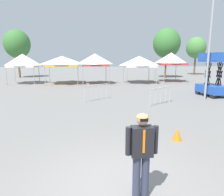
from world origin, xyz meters
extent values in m
plane|color=slate|center=(0.00, 0.00, 0.00)|extent=(140.00, 140.00, 0.00)
cylinder|color=#9E9EA3|center=(-9.78, 18.24, 1.03)|extent=(0.06, 0.06, 2.06)
cylinder|color=#9E9EA3|center=(-7.00, 18.40, 1.03)|extent=(0.06, 0.06, 2.06)
cylinder|color=#9E9EA3|center=(-9.94, 21.02, 1.03)|extent=(0.06, 0.06, 2.06)
cylinder|color=#9E9EA3|center=(-7.16, 21.18, 1.03)|extent=(0.06, 0.06, 2.06)
pyramid|color=white|center=(-8.47, 19.71, 2.70)|extent=(3.09, 3.09, 1.28)
cube|color=white|center=(-8.47, 19.71, 1.96)|extent=(3.06, 3.06, 0.20)
cylinder|color=#9E9EA3|center=(-5.57, 17.38, 1.10)|extent=(0.06, 0.06, 2.19)
cylinder|color=#9E9EA3|center=(-2.22, 17.62, 1.10)|extent=(0.06, 0.06, 2.19)
cylinder|color=#9E9EA3|center=(-5.81, 20.73, 1.10)|extent=(0.06, 0.06, 2.19)
cylinder|color=#9E9EA3|center=(-2.46, 20.97, 1.10)|extent=(0.06, 0.06, 2.19)
pyramid|color=white|center=(-4.02, 19.18, 2.65)|extent=(3.78, 3.78, 0.92)
cube|color=yellow|center=(-4.02, 19.18, 2.09)|extent=(3.74, 3.74, 0.20)
cylinder|color=#9E9EA3|center=(-1.67, 17.38, 1.10)|extent=(0.06, 0.06, 2.21)
cylinder|color=#9E9EA3|center=(1.12, 17.56, 1.10)|extent=(0.06, 0.06, 2.21)
cylinder|color=#9E9EA3|center=(-1.85, 20.18, 1.10)|extent=(0.06, 0.06, 2.21)
cylinder|color=#9E9EA3|center=(0.95, 20.35, 1.10)|extent=(0.06, 0.06, 2.21)
pyramid|color=white|center=(-0.36, 18.87, 2.79)|extent=(3.12, 3.12, 1.16)
cube|color=red|center=(-0.36, 18.87, 2.11)|extent=(3.09, 3.09, 0.20)
cylinder|color=#9E9EA3|center=(3.11, 17.58, 1.02)|extent=(0.06, 0.06, 2.04)
cylinder|color=#9E9EA3|center=(6.35, 17.56, 1.02)|extent=(0.06, 0.06, 2.04)
cylinder|color=#9E9EA3|center=(3.13, 20.83, 1.02)|extent=(0.06, 0.06, 2.04)
cylinder|color=#9E9EA3|center=(6.38, 20.80, 1.02)|extent=(0.06, 0.06, 2.04)
pyramid|color=white|center=(4.74, 19.19, 2.58)|extent=(3.44, 3.44, 1.07)
cube|color=white|center=(4.74, 19.19, 1.94)|extent=(3.40, 3.40, 0.20)
cylinder|color=#9E9EA3|center=(7.59, 18.68, 1.14)|extent=(0.06, 0.06, 2.29)
cylinder|color=#9E9EA3|center=(10.46, 18.90, 1.14)|extent=(0.06, 0.06, 2.29)
cylinder|color=#9E9EA3|center=(7.38, 21.55, 1.14)|extent=(0.06, 0.06, 2.29)
cylinder|color=#9E9EA3|center=(10.24, 21.77, 1.14)|extent=(0.06, 0.06, 2.29)
pyramid|color=white|center=(8.92, 20.22, 2.91)|extent=(3.24, 3.24, 1.25)
cube|color=red|center=(8.92, 20.22, 2.19)|extent=(3.21, 3.21, 0.20)
cylinder|color=black|center=(7.98, 9.44, 0.24)|extent=(0.24, 0.50, 0.48)
cylinder|color=black|center=(7.77, 11.15, 0.24)|extent=(0.24, 0.50, 0.48)
cylinder|color=black|center=(8.95, 11.30, 0.24)|extent=(0.24, 0.50, 0.48)
cube|color=blue|center=(8.46, 10.37, 0.54)|extent=(1.67, 2.45, 0.60)
cylinder|color=black|center=(7.98, 10.31, 1.12)|extent=(0.16, 0.63, 1.64)
cylinder|color=black|center=(7.98, 10.31, 1.12)|extent=(0.16, 0.63, 1.64)
cylinder|color=black|center=(8.95, 10.43, 1.12)|extent=(0.16, 0.63, 1.64)
cylinder|color=black|center=(8.95, 10.43, 1.12)|extent=(0.16, 0.63, 1.64)
cylinder|color=black|center=(7.98, 10.31, 1.67)|extent=(0.16, 0.63, 1.64)
cylinder|color=black|center=(7.98, 10.31, 1.67)|extent=(0.16, 0.63, 1.64)
cylinder|color=black|center=(8.95, 10.43, 1.67)|extent=(0.16, 0.63, 1.64)
cylinder|color=black|center=(8.95, 10.43, 1.67)|extent=(0.16, 0.63, 1.64)
cylinder|color=black|center=(7.98, 10.31, 2.22)|extent=(0.16, 0.63, 1.64)
cylinder|color=black|center=(7.98, 10.31, 2.22)|extent=(0.16, 0.63, 1.64)
cylinder|color=black|center=(8.95, 10.43, 2.22)|extent=(0.16, 0.63, 1.64)
cylinder|color=black|center=(8.95, 10.43, 2.22)|extent=(0.16, 0.63, 1.64)
cube|color=blue|center=(8.46, 10.37, 2.62)|extent=(1.59, 2.33, 0.12)
cube|color=blue|center=(8.33, 11.42, 2.95)|extent=(1.33, 0.22, 0.55)
cube|color=blue|center=(7.83, 10.29, 2.95)|extent=(0.33, 2.18, 0.55)
cube|color=blue|center=(9.10, 10.45, 2.95)|extent=(0.33, 2.18, 0.55)
cylinder|color=#33384C|center=(0.39, -0.41, 0.46)|extent=(0.16, 0.16, 0.92)
cylinder|color=#33384C|center=(0.57, -0.40, 0.46)|extent=(0.16, 0.16, 0.92)
cube|color=black|center=(0.48, -0.40, 1.22)|extent=(0.43, 0.26, 0.60)
cylinder|color=black|center=(0.21, -0.42, 1.24)|extent=(0.11, 0.11, 0.56)
cylinder|color=black|center=(0.75, -0.39, 1.24)|extent=(0.11, 0.11, 0.56)
sphere|color=tan|center=(0.48, -0.40, 1.67)|extent=(0.23, 0.23, 0.23)
ellipsoid|color=tan|center=(0.48, -0.40, 1.71)|extent=(0.23, 0.23, 0.14)
cube|color=black|center=(0.48, -0.51, 1.68)|extent=(0.15, 0.03, 0.06)
cube|color=orange|center=(0.48, -0.54, 1.27)|extent=(0.04, 0.01, 0.46)
cylinder|color=#9E9EA3|center=(7.19, 9.09, 4.44)|extent=(0.14, 0.14, 8.88)
cylinder|color=brown|center=(17.21, 30.45, 1.68)|extent=(0.28, 0.28, 3.37)
ellipsoid|color=#47843D|center=(17.21, 30.45, 4.69)|extent=(3.32, 3.32, 3.65)
cylinder|color=brown|center=(10.11, 25.39, 1.73)|extent=(0.28, 0.28, 3.46)
ellipsoid|color=#387233|center=(10.11, 25.39, 5.03)|extent=(3.91, 3.91, 4.30)
cylinder|color=brown|center=(-11.67, 27.38, 1.72)|extent=(0.28, 0.28, 3.44)
ellipsoid|color=#387233|center=(-11.67, 27.38, 4.93)|extent=(3.73, 3.73, 4.10)
cylinder|color=#B7BABF|center=(3.65, 7.94, 1.05)|extent=(1.75, 1.25, 0.05)
cylinder|color=#B7BABF|center=(4.47, 8.51, 0.53)|extent=(0.04, 0.04, 1.05)
cylinder|color=#B7BABF|center=(2.83, 7.37, 0.53)|extent=(0.04, 0.04, 1.05)
cylinder|color=#B7BABF|center=(4.08, 8.24, 0.58)|extent=(0.04, 0.04, 0.92)
cylinder|color=#B7BABF|center=(3.65, 7.94, 0.58)|extent=(0.04, 0.04, 0.92)
cylinder|color=#B7BABF|center=(3.22, 7.64, 0.58)|extent=(0.04, 0.04, 0.92)
cylinder|color=#B7BABF|center=(-0.32, 9.52, 1.05)|extent=(1.64, 1.39, 0.05)
cylinder|color=#B7BABF|center=(0.45, 10.17, 0.53)|extent=(0.04, 0.04, 1.05)
cylinder|color=#B7BABF|center=(-1.08, 8.88, 0.53)|extent=(0.04, 0.04, 1.05)
cylinder|color=#B7BABF|center=(0.08, 9.86, 0.58)|extent=(0.04, 0.04, 0.92)
cylinder|color=#B7BABF|center=(-0.32, 9.52, 0.58)|extent=(0.04, 0.04, 0.92)
cylinder|color=#B7BABF|center=(-0.72, 9.18, 0.58)|extent=(0.04, 0.04, 0.92)
cone|color=orange|center=(2.41, 2.36, 0.23)|extent=(0.32, 0.32, 0.45)
camera|label=1|loc=(-0.41, -3.99, 2.79)|focal=32.17mm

